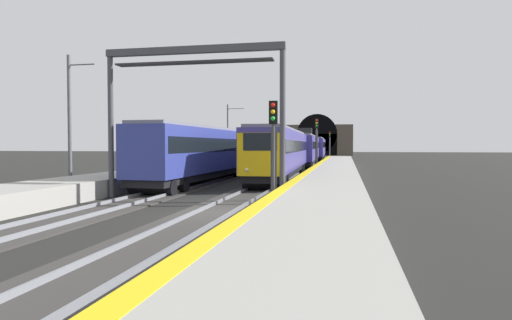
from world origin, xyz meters
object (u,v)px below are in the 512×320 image
(catenary_mast_near, at_px, (70,122))
(railway_signal_far, at_px, (330,142))
(train_adjacent_platform, at_px, (236,150))
(train_main_approaching, at_px, (305,149))
(railway_signal_near, at_px, (273,142))
(overhead_signal_gantry, at_px, (193,84))
(catenary_mast_far, at_px, (228,134))
(railway_signal_mid, at_px, (317,139))

(catenary_mast_near, bearing_deg, railway_signal_far, -10.85)
(train_adjacent_platform, relative_size, railway_signal_far, 6.96)
(train_main_approaching, bearing_deg, railway_signal_near, 1.26)
(overhead_signal_gantry, relative_size, catenary_mast_near, 1.15)
(train_adjacent_platform, relative_size, catenary_mast_near, 4.73)
(railway_signal_near, bearing_deg, overhead_signal_gantry, -107.39)
(railway_signal_near, relative_size, catenary_mast_far, 0.56)
(railway_signal_mid, relative_size, catenary_mast_near, 0.70)
(railway_signal_mid, distance_m, catenary_mast_far, 16.42)
(catenary_mast_far, bearing_deg, train_adjacent_platform, -162.90)
(catenary_mast_far, bearing_deg, railway_signal_mid, -127.99)
(train_main_approaching, xyz_separation_m, catenary_mast_near, (-31.88, 11.16, 1.87))
(train_adjacent_platform, relative_size, catenary_mast_far, 4.57)
(train_adjacent_platform, distance_m, catenary_mast_near, 17.39)
(railway_signal_mid, distance_m, railway_signal_far, 41.38)
(railway_signal_mid, distance_m, catenary_mast_near, 29.16)
(railway_signal_mid, bearing_deg, railway_signal_near, 0.00)
(train_main_approaching, distance_m, overhead_signal_gantry, 34.82)
(train_main_approaching, xyz_separation_m, catenary_mast_far, (4.34, 11.14, 2.05))
(railway_signal_far, height_order, catenary_mast_far, catenary_mast_far)
(train_adjacent_platform, bearing_deg, overhead_signal_gantry, -170.86)
(railway_signal_mid, height_order, catenary_mast_far, catenary_mast_far)
(overhead_signal_gantry, height_order, catenary_mast_near, catenary_mast_near)
(railway_signal_mid, bearing_deg, catenary_mast_far, -127.99)
(railway_signal_near, bearing_deg, catenary_mast_far, -162.19)
(train_adjacent_platform, bearing_deg, catenary_mast_far, 18.72)
(train_main_approaching, distance_m, catenary_mast_near, 33.83)
(train_main_approaching, xyz_separation_m, railway_signal_far, (35.63, -1.78, 1.05))
(train_main_approaching, xyz_separation_m, train_adjacent_platform, (-15.73, 4.97, 0.04))
(train_main_approaching, height_order, catenary_mast_far, catenary_mast_far)
(overhead_signal_gantry, relative_size, catenary_mast_far, 1.11)
(train_main_approaching, relative_size, overhead_signal_gantry, 6.73)
(train_main_approaching, height_order, railway_signal_near, train_main_approaching)
(railway_signal_near, distance_m, railway_signal_mid, 30.14)
(railway_signal_near, relative_size, overhead_signal_gantry, 0.51)
(railway_signal_far, bearing_deg, railway_signal_near, 0.00)
(train_main_approaching, bearing_deg, railway_signal_mid, 15.63)
(train_main_approaching, relative_size, train_adjacent_platform, 1.63)
(catenary_mast_near, distance_m, catenary_mast_far, 36.22)
(railway_signal_far, height_order, overhead_signal_gantry, overhead_signal_gantry)
(catenary_mast_far, bearing_deg, train_main_approaching, -111.27)
(railway_signal_near, relative_size, railway_signal_mid, 0.83)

